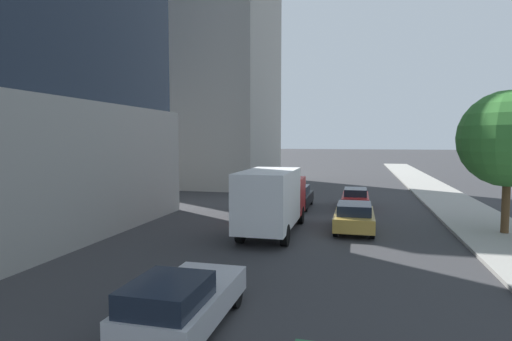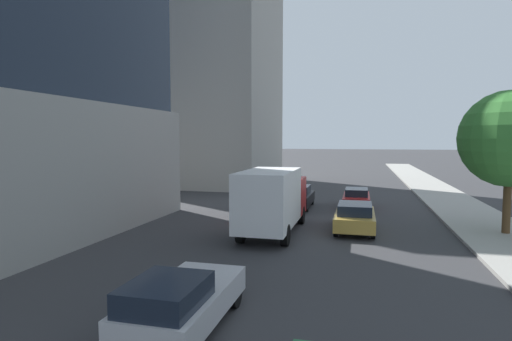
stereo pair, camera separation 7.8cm
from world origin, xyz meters
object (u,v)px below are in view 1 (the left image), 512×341
Objects in this scene: construction_building at (204,23)px; car_gold at (354,217)px; car_silver at (182,301)px; car_black at (296,197)px; box_truck at (272,198)px; street_tree at (509,139)px; car_red at (355,198)px.

car_gold is (15.68, -20.00, -16.00)m from construction_building.
construction_building is 8.90× the size of car_silver.
box_truck is at bearing -90.00° from car_black.
construction_building is 5.28× the size of box_truck.
car_silver is (11.79, -32.16, -15.99)m from construction_building.
box_truck is at bearing 90.00° from car_silver.
car_silver is 0.59× the size of box_truck.
car_gold is (-7.04, -0.75, -3.91)m from street_tree.
car_silver is 12.76m from car_gold.
car_red is at bearing 11.95° from car_black.
car_silver is at bearing -90.00° from car_black.
street_tree is 0.95× the size of box_truck.
car_silver is at bearing -69.87° from construction_building.
street_tree is 11.54m from box_truck.
car_silver is at bearing -107.75° from car_gold.
car_gold is (3.89, 12.16, -0.01)m from car_silver.
box_truck is (-0.00, -8.03, 1.03)m from car_black.
car_gold is at bearing -51.91° from construction_building.
construction_building reaches higher than car_red.
car_black is at bearing 90.00° from box_truck.
car_silver is at bearing -90.00° from box_truck.
construction_building is at bearing 140.92° from car_red.
car_black is at bearing 152.48° from street_tree.
construction_building is at bearing 139.72° from street_tree.
car_silver is 0.97× the size of car_red.
construction_building is at bearing 128.09° from car_gold.
car_silver is 0.96× the size of car_gold.
street_tree reaches higher than box_truck.
construction_building is 24.06m from car_black.
box_truck is (-3.89, -8.85, 1.08)m from car_red.
car_black is at bearing 121.12° from car_gold.
street_tree is 8.08m from car_gold.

